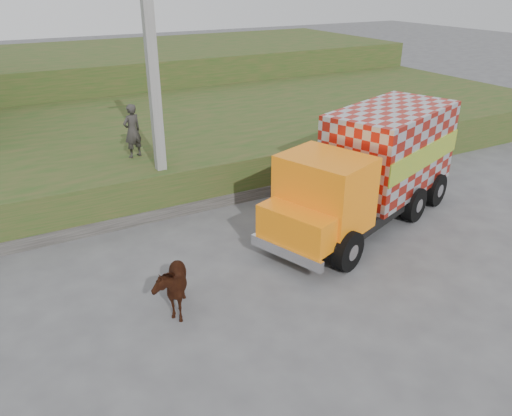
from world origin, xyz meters
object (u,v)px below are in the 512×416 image
cargo_truck (372,167)px  cow (171,284)px  pedestrian (132,131)px  utility_pole (154,88)px

cargo_truck → cow: cargo_truck is taller
cow → pedestrian: size_ratio=0.90×
cargo_truck → utility_pole: bearing=127.1°
cargo_truck → pedestrian: bearing=119.1°
utility_pole → cow: size_ratio=4.90×
utility_pole → pedestrian: 2.32m
cow → pedestrian: (1.23, 6.76, 1.71)m
utility_pole → cargo_truck: utility_pole is taller
cargo_truck → cow: 7.43m
pedestrian → utility_pole: bearing=83.3°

